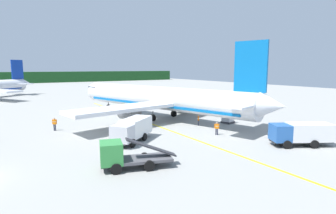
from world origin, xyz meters
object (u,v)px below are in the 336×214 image
object	(u,v)px
service_truck_pushback	(124,155)
crew_loader_right	(198,119)
crew_loader_left	(55,123)
airliner_foreground	(160,98)
crew_supervisor	(217,127)
cargo_container_near	(228,117)
service_truck_catering	(301,133)
crew_marshaller	(89,111)
service_truck_fuel	(132,129)

from	to	relation	value
service_truck_pushback	crew_loader_right	world-z (taller)	service_truck_pushback
service_truck_pushback	crew_loader_left	distance (m)	18.49
airliner_foreground	crew_supervisor	size ratio (longest dim) A/B	24.89
airliner_foreground	cargo_container_near	bearing A→B (deg)	-53.32
service_truck_catering	service_truck_pushback	bearing A→B (deg)	169.11
crew_loader_right	crew_supervisor	world-z (taller)	crew_supervisor
crew_marshaller	crew_loader_left	world-z (taller)	same
service_truck_fuel	cargo_container_near	world-z (taller)	service_truck_fuel
cargo_container_near	crew_loader_right	bearing A→B (deg)	168.76
service_truck_fuel	crew_marshaller	size ratio (longest dim) A/B	3.63
airliner_foreground	crew_marshaller	size ratio (longest dim) A/B	22.90
service_truck_catering	service_truck_pushback	xyz separation A→B (m)	(-19.28, 3.71, -0.27)
crew_loader_left	service_truck_fuel	bearing A→B (deg)	-58.13
airliner_foreground	crew_loader_left	world-z (taller)	airliner_foreground
service_truck_fuel	crew_supervisor	distance (m)	10.84
crew_marshaller	crew_supervisor	world-z (taller)	crew_marshaller
service_truck_pushback	airliner_foreground	bearing A→B (deg)	52.58
airliner_foreground	service_truck_pushback	distance (m)	23.81
crew_loader_left	crew_supervisor	xyz separation A→B (m)	(17.16, -13.45, -0.09)
crew_marshaller	crew_loader_left	bearing A→B (deg)	-131.93
airliner_foreground	crew_supervisor	distance (m)	14.16
service_truck_catering	cargo_container_near	world-z (taller)	service_truck_catering
cargo_container_near	crew_marshaller	bearing A→B (deg)	135.52
service_truck_pushback	crew_supervisor	distance (m)	15.54
service_truck_catering	service_truck_pushback	distance (m)	19.64
service_truck_pushback	crew_loader_left	size ratio (longest dim) A/B	3.74
cargo_container_near	crew_supervisor	size ratio (longest dim) A/B	1.20
cargo_container_near	crew_marshaller	distance (m)	23.43
airliner_foreground	service_truck_fuel	xyz separation A→B (m)	(-10.14, -11.23, -1.90)
service_truck_catering	crew_supervisor	xyz separation A→B (m)	(-4.53, 8.59, -0.48)
service_truck_pushback	cargo_container_near	world-z (taller)	service_truck_pushback
cargo_container_near	crew_marshaller	world-z (taller)	cargo_container_near
crew_marshaller	crew_loader_left	size ratio (longest dim) A/B	1.00
cargo_container_near	service_truck_fuel	bearing A→B (deg)	-173.12
service_truck_catering	crew_marshaller	xyz separation A→B (m)	(-14.75, 29.77, -0.39)
crew_supervisor	service_truck_fuel	bearing A→B (deg)	165.51
service_truck_fuel	service_truck_pushback	xyz separation A→B (m)	(-4.26, -7.59, -0.32)
service_truck_pushback	service_truck_catering	bearing A→B (deg)	-10.89
crew_marshaller	cargo_container_near	bearing A→B (deg)	-44.48
crew_loader_left	crew_loader_right	xyz separation A→B (m)	(18.70, -7.71, -0.10)
crew_marshaller	crew_loader_left	distance (m)	10.39
airliner_foreground	crew_loader_right	world-z (taller)	airliner_foreground
crew_loader_right	service_truck_pushback	bearing A→B (deg)	-146.88
cargo_container_near	crew_loader_right	xyz separation A→B (m)	(-4.96, 0.98, 0.03)
crew_marshaller	crew_loader_right	world-z (taller)	crew_marshaller
crew_supervisor	service_truck_catering	bearing A→B (deg)	-62.20
cargo_container_near	crew_marshaller	size ratio (longest dim) A/B	1.11
service_truck_catering	service_truck_pushback	size ratio (longest dim) A/B	1.02
service_truck_fuel	crew_loader_left	xyz separation A→B (m)	(-6.68, 10.74, -0.44)
crew_loader_left	crew_supervisor	distance (m)	21.81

